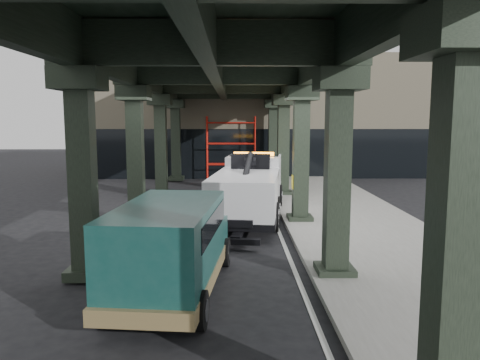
{
  "coord_description": "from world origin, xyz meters",
  "views": [
    {
      "loc": [
        0.14,
        -14.94,
        3.85
      ],
      "look_at": [
        0.38,
        1.43,
        1.7
      ],
      "focal_mm": 35.0,
      "sensor_mm": 36.0,
      "label": 1
    }
  ],
  "objects": [
    {
      "name": "tow_truck",
      "position": [
        0.79,
        2.98,
        1.26
      ],
      "size": [
        3.15,
        8.09,
        2.59
      ],
      "rotation": [
        0.0,
        0.0,
        -0.13
      ],
      "color": "black",
      "rests_on": "ground"
    },
    {
      "name": "ground",
      "position": [
        0.0,
        0.0,
        0.0
      ],
      "size": [
        90.0,
        90.0,
        0.0
      ],
      "primitive_type": "plane",
      "color": "black",
      "rests_on": "ground"
    },
    {
      "name": "scaffolding",
      "position": [
        0.0,
        14.64,
        2.11
      ],
      "size": [
        3.08,
        0.88,
        4.0
      ],
      "color": "red",
      "rests_on": "ground"
    },
    {
      "name": "lane_stripe",
      "position": [
        1.7,
        2.0,
        0.01
      ],
      "size": [
        0.12,
        38.0,
        0.01
      ],
      "primitive_type": "cube",
      "color": "silver",
      "rests_on": "ground"
    },
    {
      "name": "towed_van",
      "position": [
        -1.2,
        -5.07,
        1.12
      ],
      "size": [
        2.49,
        5.29,
        2.08
      ],
      "rotation": [
        0.0,
        0.0,
        -0.1
      ],
      "color": "#12413C",
      "rests_on": "ground"
    },
    {
      "name": "viaduct",
      "position": [
        -0.4,
        2.0,
        5.46
      ],
      "size": [
        7.4,
        32.0,
        6.4
      ],
      "color": "black",
      "rests_on": "ground"
    },
    {
      "name": "building",
      "position": [
        2.0,
        20.0,
        4.0
      ],
      "size": [
        22.0,
        10.0,
        8.0
      ],
      "primitive_type": "cube",
      "color": "#C6B793",
      "rests_on": "ground"
    },
    {
      "name": "sidewalk",
      "position": [
        4.5,
        2.0,
        0.07
      ],
      "size": [
        5.0,
        40.0,
        0.15
      ],
      "primitive_type": "cube",
      "color": "gray",
      "rests_on": "ground"
    }
  ]
}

